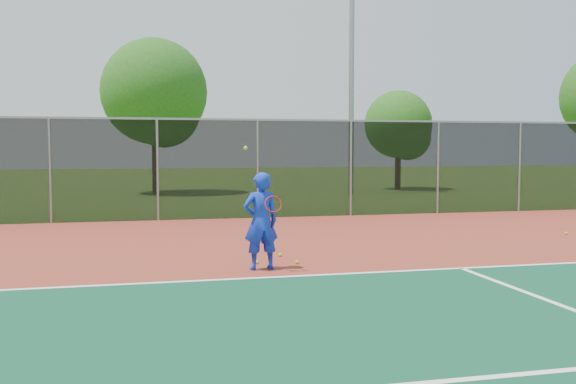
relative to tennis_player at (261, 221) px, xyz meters
name	(u,v)px	position (x,y,z in m)	size (l,w,h in m)	color
ground	(434,321)	(1.48, -3.77, -0.88)	(120.00, 120.00, 0.00)	#39601B
court_apron	(376,287)	(1.48, -1.77, -0.87)	(30.00, 20.00, 0.02)	maroon
fence_back	(258,168)	(1.48, 8.23, 0.68)	(30.00, 0.06, 3.03)	black
tennis_player	(261,221)	(0.00, 0.00, 0.00)	(0.67, 0.65, 2.18)	#1532CD
practice_ball_0	(297,262)	(0.76, 0.38, -0.83)	(0.07, 0.07, 0.07)	#C5D518
practice_ball_1	(566,233)	(8.24, 2.73, -0.83)	(0.07, 0.07, 0.07)	#C5D518
practice_ball_2	(257,262)	(0.03, 0.54, -0.83)	(0.07, 0.07, 0.07)	#C5D518
practice_ball_4	(280,255)	(0.62, 1.22, -0.83)	(0.07, 0.07, 0.07)	#C5D518
floodlight_n	(352,40)	(7.56, 17.19, 6.18)	(0.90, 0.40, 12.58)	gray
tree_back_left	(157,96)	(-1.15, 19.60, 3.66)	(4.93, 4.93, 7.25)	#321F12
tree_back_mid	(401,127)	(11.14, 19.81, 2.31)	(3.47, 3.47, 5.10)	#321F12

